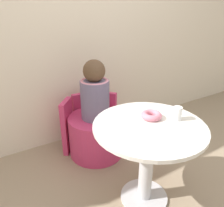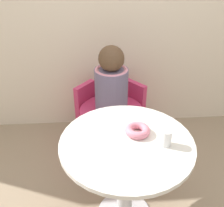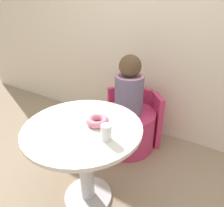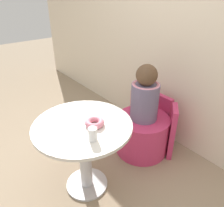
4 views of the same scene
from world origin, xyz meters
name	(u,v)px [view 2 (image 2 of 4)]	position (x,y,z in m)	size (l,w,h in m)	color
back_wall	(118,0)	(0.00, 1.13, 1.20)	(6.00, 0.06, 2.40)	beige
round_table	(126,162)	(-0.04, -0.03, 0.49)	(0.76, 0.76, 0.65)	silver
tub_chair	(111,129)	(-0.08, 0.69, 0.20)	(0.54, 0.54, 0.40)	#C63360
booth_backrest	(110,108)	(-0.08, 0.91, 0.28)	(0.63, 0.23, 0.55)	#C63360
child_figure	(111,83)	(-0.08, 0.69, 0.66)	(0.27, 0.27, 0.56)	slate
donut	(138,130)	(0.03, 0.03, 0.67)	(0.15, 0.15, 0.05)	pink
cup	(166,138)	(0.16, -0.08, 0.70)	(0.06, 0.06, 0.10)	white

